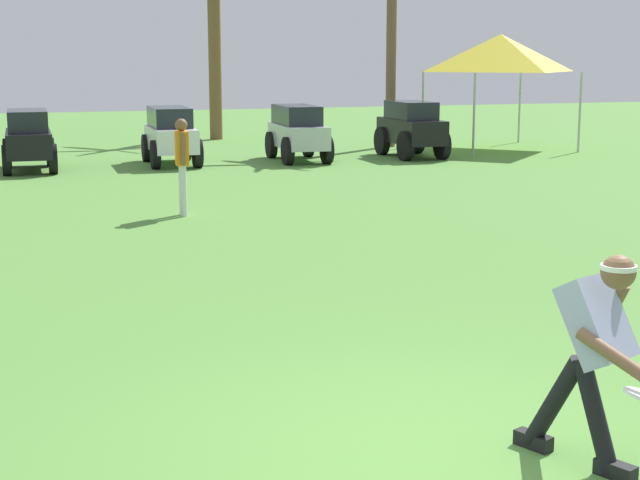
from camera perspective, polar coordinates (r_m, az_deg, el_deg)
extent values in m
plane|color=#568E3C|center=(6.59, 5.83, -12.21)|extent=(80.00, 80.00, 0.00)
cylinder|color=black|center=(6.41, 15.74, -9.78)|extent=(0.24, 0.37, 0.72)
cube|color=black|center=(6.44, 16.81, -12.70)|extent=(0.19, 0.28, 0.10)
cylinder|color=black|center=(6.57, 13.47, -9.15)|extent=(0.27, 0.45, 0.69)
cube|color=black|center=(6.76, 12.30, -11.33)|extent=(0.19, 0.28, 0.10)
cube|color=#9EA3D1|center=(6.24, 15.79, -4.58)|extent=(0.48, 0.53, 0.57)
sphere|color=brown|center=(6.10, 16.97, -1.81)|extent=(0.27, 0.27, 0.21)
cylinder|color=white|center=(6.09, 16.98, -1.53)|extent=(0.28, 0.28, 0.03)
cylinder|color=brown|center=(5.99, 17.00, -6.66)|extent=(0.29, 0.56, 0.27)
cylinder|color=brown|center=(6.44, 16.40, -4.31)|extent=(0.18, 0.29, 0.49)
cylinder|color=silver|center=(15.83, -7.96, 2.84)|extent=(0.12, 0.12, 0.82)
cylinder|color=silver|center=(16.01, -8.01, 2.92)|extent=(0.12, 0.12, 0.82)
cube|color=orange|center=(15.85, -8.05, 5.32)|extent=(0.24, 0.36, 0.54)
cylinder|color=brown|center=(15.64, -7.99, 5.28)|extent=(0.08, 0.08, 0.52)
cylinder|color=brown|center=(16.05, -8.11, 5.42)|extent=(0.08, 0.08, 0.52)
sphere|color=brown|center=(15.81, -8.08, 6.65)|extent=(0.22, 0.22, 0.20)
cube|color=black|center=(22.89, -16.59, 5.41)|extent=(1.03, 2.43, 0.55)
cube|color=#1E232B|center=(23.00, -16.66, 6.69)|extent=(0.90, 1.83, 0.46)
cylinder|color=black|center=(23.75, -17.74, 4.85)|extent=(0.20, 0.67, 0.66)
cylinder|color=black|center=(23.76, -15.42, 4.98)|extent=(0.20, 0.67, 0.66)
cylinder|color=black|center=(22.08, -17.77, 4.44)|extent=(0.20, 0.67, 0.66)
cylinder|color=black|center=(22.09, -15.28, 4.58)|extent=(0.20, 0.67, 0.66)
cube|color=silver|center=(23.41, -8.67, 5.84)|extent=(1.04, 2.43, 0.55)
cube|color=#1E232B|center=(23.52, -8.76, 7.09)|extent=(0.91, 1.83, 0.46)
cylinder|color=black|center=(24.20, -10.07, 5.30)|extent=(0.20, 0.67, 0.66)
cylinder|color=black|center=(24.33, -7.81, 5.39)|extent=(0.20, 0.67, 0.66)
cylinder|color=black|center=(22.54, -9.56, 4.92)|extent=(0.20, 0.67, 0.66)
cylinder|color=black|center=(22.68, -7.14, 5.03)|extent=(0.20, 0.67, 0.66)
cube|color=#B7BABF|center=(23.99, -1.28, 6.07)|extent=(1.07, 2.44, 0.55)
cube|color=#1E232B|center=(24.09, -1.37, 7.30)|extent=(0.93, 1.84, 0.46)
cylinder|color=black|center=(24.70, -2.86, 5.56)|extent=(0.21, 0.67, 0.66)
cylinder|color=black|center=(24.94, -0.70, 5.62)|extent=(0.21, 0.67, 0.66)
cylinder|color=black|center=(23.08, -1.89, 5.20)|extent=(0.21, 0.67, 0.66)
cylinder|color=black|center=(23.34, 0.40, 5.27)|extent=(0.21, 0.67, 0.66)
cube|color=black|center=(24.94, 5.34, 6.34)|extent=(1.01, 2.36, 0.60)
cube|color=#1E232B|center=(24.96, 5.32, 7.54)|extent=(0.88, 1.56, 0.44)
cylinder|color=black|center=(25.50, 3.62, 5.78)|extent=(0.19, 0.72, 0.72)
cylinder|color=black|center=(25.88, 5.65, 5.82)|extent=(0.19, 0.72, 0.72)
cylinder|color=black|center=(24.06, 4.99, 5.47)|extent=(0.19, 0.72, 0.72)
cylinder|color=black|center=(24.46, 7.11, 5.51)|extent=(0.19, 0.72, 0.72)
cylinder|color=brown|center=(30.23, -6.14, 10.61)|extent=(0.38, 0.38, 5.04)
cylinder|color=brown|center=(27.73, 4.18, 12.25)|extent=(0.28, 0.28, 6.60)
cylinder|color=#B2B5BA|center=(29.61, 11.53, 7.62)|extent=(0.06, 0.06, 2.10)
cylinder|color=#B2B5BA|center=(28.17, 5.99, 7.62)|extent=(0.06, 0.06, 2.10)
cylinder|color=#B2B5BA|center=(26.96, 14.89, 7.19)|extent=(0.06, 0.06, 2.10)
cylinder|color=#B2B5BA|center=(25.37, 8.95, 7.21)|extent=(0.06, 0.06, 2.10)
pyramid|color=yellow|center=(27.44, 10.45, 10.66)|extent=(3.28, 3.28, 1.00)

